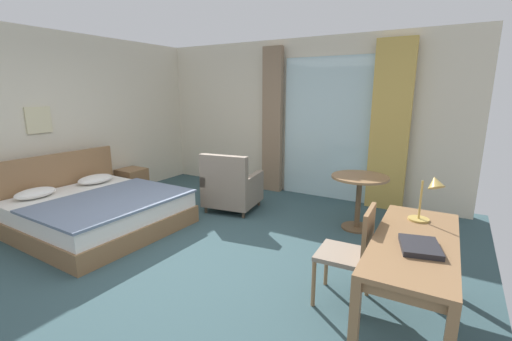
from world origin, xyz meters
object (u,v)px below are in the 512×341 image
Objects in this scene: nightstand at (132,182)px; writing_desk at (414,250)px; armchair_by_window at (231,188)px; framed_picture at (39,120)px; closed_book at (420,246)px; bed at (96,210)px; desk_lamp at (430,192)px; round_cafe_table at (359,190)px; desk_chair at (353,250)px.

writing_desk reaches higher than nightstand.
armchair_by_window is 2.96m from framed_picture.
closed_book is 5.15m from framed_picture.
nightstand is at bearing -174.30° from armchair_by_window.
desk_lamp reaches higher than bed.
desk_lamp is 0.50× the size of armchair_by_window.
nightstand is 0.63× the size of round_cafe_table.
armchair_by_window is at bearing 150.30° from writing_desk.
framed_picture reaches higher than bed.
closed_book is (-0.00, -0.52, -0.26)m from desk_lamp.
bed is at bearing 179.35° from writing_desk.
bed is 3.96m from writing_desk.
closed_book is at bearing -17.59° from nightstand.
round_cafe_table is at bearing 100.33° from closed_book.
closed_book is 0.43× the size of round_cafe_table.
desk_chair is 1.78m from round_cafe_table.
writing_desk is at bearing -15.93° from nightstand.
desk_lamp is at bearing 4.47° from bed.
writing_desk is 0.52m from desk_lamp.
closed_book is 0.35× the size of armchair_by_window.
desk_lamp reaches higher than desk_chair.
closed_book is at bearing -31.82° from armchair_by_window.
desk_chair reaches higher than round_cafe_table.
desk_lamp reaches higher than nightstand.
nightstand is at bearing 163.48° from desk_chair.
desk_lamp is (4.85, -1.01, 0.80)m from nightstand.
desk_lamp is 1.22× the size of framed_picture.
bed is 1.62m from framed_picture.
armchair_by_window is at bearing 156.55° from desk_lamp.
writing_desk is 5.12m from framed_picture.
bed is 5.37× the size of framed_picture.
bed is 4.02m from closed_book.
framed_picture is at bearing -146.39° from armchair_by_window.
armchair_by_window is (1.18, 1.53, 0.11)m from bed.
desk_chair is at bearing 140.01° from closed_book.
round_cafe_table is at bearing 102.43° from desk_chair.
nightstand is 1.02× the size of desk_lamp.
writing_desk is 4.02× the size of framed_picture.
closed_book reaches higher than writing_desk.
closed_book is at bearing -65.55° from round_cafe_table.
round_cafe_table reaches higher than nightstand.
framed_picture is at bearing -179.43° from desk_chair.
desk_lamp is 0.62× the size of round_cafe_table.
bed reaches higher than closed_book.
desk_chair is 4.67m from framed_picture.
desk_lamp is at bearing 3.52° from framed_picture.
closed_book is (0.04, -0.17, 0.11)m from writing_desk.
nightstand is 1.24× the size of framed_picture.
closed_book is 2.20m from round_cafe_table.
writing_desk is at bearing -29.70° from armchair_by_window.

